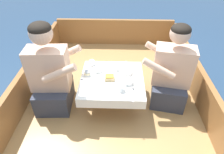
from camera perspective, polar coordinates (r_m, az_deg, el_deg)
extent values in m
plane|color=navy|center=(2.53, -0.03, -12.51)|extent=(60.00, 60.00, 0.00)
cube|color=#A87F4C|center=(2.42, -0.03, -10.23)|extent=(2.04, 3.08, 0.29)
cube|color=#936033|center=(2.43, -24.10, -3.35)|extent=(0.06, 3.08, 0.37)
cube|color=#936033|center=(2.38, 24.60, -4.42)|extent=(0.06, 3.08, 0.37)
cube|color=#936033|center=(3.46, 0.88, 12.74)|extent=(1.92, 0.06, 0.43)
cylinder|color=#B2B2B7|center=(2.23, 0.00, -4.20)|extent=(0.07, 0.07, 0.32)
cube|color=#A87F4C|center=(2.12, 0.00, -0.71)|extent=(0.64, 0.64, 0.02)
cube|color=white|center=(2.12, 0.00, -0.48)|extent=(0.67, 0.67, 0.00)
cube|color=white|center=(1.90, -0.36, -7.87)|extent=(0.67, 0.00, 0.10)
cube|color=white|center=(2.42, 0.28, 3.34)|extent=(0.67, 0.00, 0.10)
cube|color=#333847|center=(2.33, -16.01, -4.98)|extent=(0.38, 0.46, 0.26)
cube|color=beige|center=(2.12, -17.60, 2.25)|extent=(0.41, 0.24, 0.45)
sphere|color=beige|center=(1.94, -19.70, 11.64)|extent=(0.22, 0.22, 0.22)
ellipsoid|color=black|center=(1.92, -20.00, 12.94)|extent=(0.21, 0.21, 0.12)
cylinder|color=beige|center=(2.19, -12.97, 6.53)|extent=(0.34, 0.08, 0.21)
cylinder|color=beige|center=(1.89, -14.84, 1.01)|extent=(0.34, 0.08, 0.21)
cube|color=#333847|center=(2.38, 15.64, -3.77)|extent=(0.44, 0.50, 0.26)
cube|color=beige|center=(2.18, 17.08, 3.06)|extent=(0.43, 0.29, 0.42)
sphere|color=beige|center=(2.02, 18.92, 11.58)|extent=(0.20, 0.20, 0.20)
ellipsoid|color=black|center=(2.00, 19.17, 12.72)|extent=(0.19, 0.19, 0.11)
cylinder|color=beige|center=(1.99, 13.14, 2.31)|extent=(0.34, 0.13, 0.21)
cylinder|color=beige|center=(2.30, 13.47, 7.26)|extent=(0.34, 0.13, 0.21)
cylinder|color=white|center=(2.09, -0.70, -0.73)|extent=(0.21, 0.21, 0.01)
cylinder|color=white|center=(1.98, -5.55, -3.57)|extent=(0.17, 0.17, 0.01)
cube|color=#E0BC7F|center=(2.08, -0.71, -0.22)|extent=(0.10, 0.10, 0.04)
cube|color=gold|center=(2.06, -0.71, 0.31)|extent=(0.09, 0.08, 0.01)
cylinder|color=white|center=(2.19, 4.19, 1.52)|extent=(0.13, 0.13, 0.04)
cylinder|color=beige|center=(2.18, 4.20, 1.73)|extent=(0.10, 0.10, 0.02)
cylinder|color=white|center=(2.26, 1.02, 2.92)|extent=(0.15, 0.15, 0.04)
cylinder|color=beige|center=(2.26, 1.02, 3.13)|extent=(0.12, 0.12, 0.02)
cylinder|color=white|center=(2.05, 4.49, -1.32)|extent=(0.11, 0.11, 0.04)
cylinder|color=beige|center=(2.04, 4.50, -1.10)|extent=(0.09, 0.09, 0.02)
cylinder|color=white|center=(2.32, -5.75, 4.03)|extent=(0.06, 0.06, 0.06)
torus|color=white|center=(2.31, -4.75, 4.09)|extent=(0.04, 0.01, 0.04)
cylinder|color=#3D2314|center=(2.31, -5.78, 4.44)|extent=(0.05, 0.05, 0.01)
cylinder|color=white|center=(2.21, -4.14, 2.08)|extent=(0.08, 0.08, 0.05)
torus|color=white|center=(2.20, -2.87, 2.11)|extent=(0.04, 0.01, 0.04)
cylinder|color=#3D2314|center=(2.20, -4.16, 2.41)|extent=(0.07, 0.07, 0.01)
cylinder|color=white|center=(1.94, 2.70, -3.39)|extent=(0.06, 0.06, 0.05)
torus|color=white|center=(1.94, 3.91, -3.35)|extent=(0.04, 0.01, 0.04)
cylinder|color=#3D2314|center=(1.93, 2.71, -3.04)|extent=(0.05, 0.05, 0.01)
cylinder|color=silver|center=(2.16, -7.05, 1.12)|extent=(0.06, 0.06, 0.05)
cylinder|color=beige|center=(2.16, -7.05, 1.12)|extent=(0.07, 0.07, 0.03)
cube|color=silver|center=(2.13, 3.24, -0.17)|extent=(0.12, 0.13, 0.00)
ellipsoid|color=silver|center=(2.17, 4.47, 0.67)|extent=(0.04, 0.02, 0.01)
cube|color=silver|center=(1.91, 5.19, -5.47)|extent=(0.06, 0.17, 0.00)
cube|color=silver|center=(2.34, 2.85, 3.61)|extent=(0.11, 0.15, 0.00)
cube|color=silver|center=(2.30, -3.30, 3.07)|extent=(0.14, 0.12, 0.00)
ellipsoid|color=silver|center=(2.35, -4.55, 3.72)|extent=(0.04, 0.02, 0.01)
cube|color=silver|center=(1.94, 6.91, -4.70)|extent=(0.07, 0.16, 0.00)
cube|color=silver|center=(1.99, 6.10, -3.44)|extent=(0.03, 0.04, 0.00)
cube|color=silver|center=(2.08, -7.31, -1.42)|extent=(0.14, 0.11, 0.00)
cube|color=silver|center=(2.12, -8.66, -0.69)|extent=(0.04, 0.04, 0.00)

